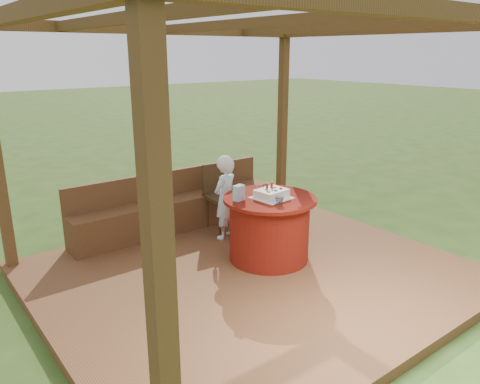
# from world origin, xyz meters

# --- Properties ---
(ground) EXTENTS (60.00, 60.00, 0.00)m
(ground) POSITION_xyz_m (0.00, 0.00, 0.00)
(ground) COLOR #2B4717
(ground) RESTS_ON ground
(deck) EXTENTS (4.50, 4.00, 0.12)m
(deck) POSITION_xyz_m (0.00, 0.00, 0.06)
(deck) COLOR brown
(deck) RESTS_ON ground
(pergola) EXTENTS (4.50, 4.00, 2.72)m
(pergola) POSITION_xyz_m (0.00, 0.00, 2.41)
(pergola) COLOR brown
(pergola) RESTS_ON deck
(bench) EXTENTS (3.00, 0.42, 0.80)m
(bench) POSITION_xyz_m (0.00, 1.72, 0.38)
(bench) COLOR brown
(bench) RESTS_ON deck
(table) EXTENTS (1.09, 1.09, 0.77)m
(table) POSITION_xyz_m (0.36, 0.16, 0.51)
(table) COLOR maroon
(table) RESTS_ON deck
(chair) EXTENTS (0.49, 0.49, 0.90)m
(chair) POSITION_xyz_m (0.54, 1.38, 0.63)
(chair) COLOR #3B2613
(chair) RESTS_ON deck
(elderly_woman) EXTENTS (0.45, 0.37, 1.12)m
(elderly_woman) POSITION_xyz_m (0.34, 1.01, 0.70)
(elderly_woman) COLOR #A4D6F3
(elderly_woman) RESTS_ON deck
(birthday_cake) EXTENTS (0.42, 0.42, 0.18)m
(birthday_cake) POSITION_xyz_m (0.36, 0.12, 0.94)
(birthday_cake) COLOR white
(birthday_cake) RESTS_ON table
(gift_bag) EXTENTS (0.14, 0.11, 0.18)m
(gift_bag) POSITION_xyz_m (0.01, 0.28, 0.98)
(gift_bag) COLOR #CE85B9
(gift_bag) RESTS_ON table
(drinking_glass) EXTENTS (0.13, 0.13, 0.09)m
(drinking_glass) POSITION_xyz_m (0.26, -0.12, 0.94)
(drinking_glass) COLOR white
(drinking_glass) RESTS_ON table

